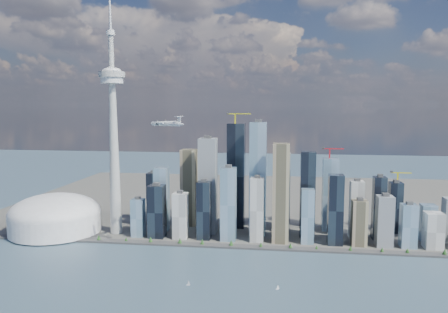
# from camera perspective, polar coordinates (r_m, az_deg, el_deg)

# --- Properties ---
(ground) EXTENTS (4000.00, 4000.00, 0.00)m
(ground) POSITION_cam_1_polar(r_m,az_deg,el_deg) (676.33, 1.22, -18.58)
(ground) COLOR #324858
(ground) RESTS_ON ground
(seawall) EXTENTS (1100.00, 22.00, 4.00)m
(seawall) POSITION_cam_1_polar(r_m,az_deg,el_deg) (906.98, 3.00, -11.73)
(seawall) COLOR #383838
(seawall) RESTS_ON ground
(land) EXTENTS (1400.00, 900.00, 3.00)m
(land) POSITION_cam_1_polar(r_m,az_deg,el_deg) (1340.65, 4.53, -5.67)
(land) COLOR #4C4C47
(land) RESTS_ON ground
(shoreline_trees) EXTENTS (960.53, 7.20, 8.80)m
(shoreline_trees) POSITION_cam_1_polar(r_m,az_deg,el_deg) (904.86, 3.00, -11.33)
(shoreline_trees) COLOR #3F2D1E
(shoreline_trees) RESTS_ON seawall
(skyscraper_cluster) EXTENTS (736.00, 142.00, 270.15)m
(skyscraper_cluster) POSITION_cam_1_polar(r_m,az_deg,el_deg) (966.57, 6.98, -5.56)
(skyscraper_cluster) COLOR black
(skyscraper_cluster) RESTS_ON land
(needle_tower) EXTENTS (56.00, 56.00, 550.50)m
(needle_tower) POSITION_cam_1_polar(r_m,az_deg,el_deg) (989.69, -14.25, 3.44)
(needle_tower) COLOR #ACACA6
(needle_tower) RESTS_ON land
(dome_stadium) EXTENTS (200.00, 200.00, 86.00)m
(dome_stadium) POSITION_cam_1_polar(r_m,az_deg,el_deg) (1069.13, -21.18, -7.24)
(dome_stadium) COLOR silver
(dome_stadium) RESTS_ON land
(airplane) EXTENTS (70.71, 63.37, 17.94)m
(airplane) POSITION_cam_1_polar(r_m,az_deg,el_deg) (788.85, -7.52, 4.31)
(airplane) COLOR silver
(airplane) RESTS_ON ground
(sailboat_west) EXTENTS (6.73, 2.20, 9.32)m
(sailboat_west) POSITION_cam_1_polar(r_m,az_deg,el_deg) (734.55, -4.67, -16.22)
(sailboat_west) COLOR white
(sailboat_west) RESTS_ON ground
(sailboat_east) EXTENTS (5.91, 3.41, 8.36)m
(sailboat_east) POSITION_cam_1_polar(r_m,az_deg,el_deg) (723.55, 7.02, -16.64)
(sailboat_east) COLOR white
(sailboat_east) RESTS_ON ground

